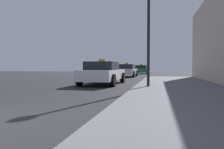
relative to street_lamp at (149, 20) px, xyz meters
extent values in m
cylinder|color=black|center=(0.00, 0.00, -0.94)|extent=(0.12, 0.12, 3.77)
cube|color=white|center=(-2.64, 2.21, -2.43)|extent=(1.76, 4.26, 0.55)
cube|color=black|center=(-2.64, 2.00, -1.93)|extent=(1.55, 1.92, 0.45)
cube|color=yellow|center=(-2.64, 2.00, -1.62)|extent=(0.36, 0.14, 0.16)
cylinder|color=black|center=(-3.52, 3.57, -2.65)|extent=(0.22, 0.64, 0.64)
cylinder|color=black|center=(-1.76, 3.57, -2.65)|extent=(0.22, 0.64, 0.64)
cylinder|color=black|center=(-3.52, 0.85, -2.65)|extent=(0.22, 0.64, 0.64)
cylinder|color=black|center=(-1.76, 0.85, -2.65)|extent=(0.22, 0.64, 0.64)
cube|color=#B7B7BF|center=(-2.75, 11.52, -2.43)|extent=(1.73, 4.30, 0.55)
cube|color=black|center=(-2.75, 11.30, -1.93)|extent=(1.52, 1.94, 0.45)
cube|color=yellow|center=(-2.75, 11.30, -1.62)|extent=(0.36, 0.14, 0.16)
cylinder|color=black|center=(-3.62, 12.89, -2.65)|extent=(0.22, 0.64, 0.64)
cylinder|color=black|center=(-1.88, 12.89, -2.65)|extent=(0.22, 0.64, 0.64)
cylinder|color=black|center=(-3.62, 10.14, -2.65)|extent=(0.22, 0.64, 0.64)
cylinder|color=black|center=(-1.88, 10.14, -2.65)|extent=(0.22, 0.64, 0.64)
cube|color=#196638|center=(-2.08, 21.17, -2.43)|extent=(1.79, 4.05, 0.55)
cube|color=black|center=(-2.08, 20.97, -1.93)|extent=(1.58, 1.82, 0.45)
cube|color=yellow|center=(-2.08, 20.97, -1.62)|extent=(0.36, 0.14, 0.16)
cylinder|color=black|center=(-2.97, 22.47, -2.65)|extent=(0.22, 0.64, 0.64)
cylinder|color=black|center=(-1.18, 22.47, -2.65)|extent=(0.22, 0.64, 0.64)
cylinder|color=black|center=(-2.97, 19.87, -2.65)|extent=(0.22, 0.64, 0.64)
cylinder|color=black|center=(-1.18, 19.87, -2.65)|extent=(0.22, 0.64, 0.64)
cube|color=#233899|center=(-2.99, 30.32, -2.43)|extent=(1.70, 4.58, 0.55)
cube|color=black|center=(-2.99, 30.09, -1.93)|extent=(1.50, 2.06, 0.45)
cylinder|color=black|center=(-3.84, 31.78, -2.65)|extent=(0.22, 0.64, 0.64)
cylinder|color=black|center=(-2.14, 31.78, -2.65)|extent=(0.22, 0.64, 0.64)
cylinder|color=black|center=(-3.84, 28.85, -2.65)|extent=(0.22, 0.64, 0.64)
cylinder|color=black|center=(-2.14, 28.85, -2.65)|extent=(0.22, 0.64, 0.64)
camera|label=1|loc=(0.44, -8.74, -2.01)|focal=32.06mm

